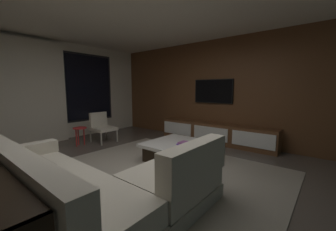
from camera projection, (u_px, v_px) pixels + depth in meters
name	position (u px, v px, depth m)	size (l,w,h in m)	color
floor	(138.00, 180.00, 3.15)	(9.20, 9.20, 0.00)	#564C44
back_wall_with_window	(40.00, 91.00, 5.19)	(6.60, 0.30, 2.70)	beige
media_wall	(224.00, 91.00, 5.32)	(0.12, 7.80, 2.70)	brown
area_rug	(158.00, 174.00, 3.35)	(3.20, 3.80, 0.01)	gray
sectional_couch	(90.00, 189.00, 2.27)	(1.98, 2.50, 0.82)	#B1A997
coffee_table	(178.00, 151.00, 3.97)	(1.16, 1.16, 0.36)	black
book_stack_on_coffee_table	(184.00, 143.00, 3.83)	(0.23, 0.18, 0.05)	#6B40AD
accent_chair_near_window	(102.00, 126.00, 5.40)	(0.54, 0.56, 0.78)	#B2ADA0
side_stool	(80.00, 131.00, 5.01)	(0.32, 0.32, 0.46)	red
media_console	(216.00, 133.00, 5.28)	(0.46, 3.10, 0.52)	brown
mounted_tv	(213.00, 91.00, 5.40)	(0.05, 1.09, 0.63)	black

